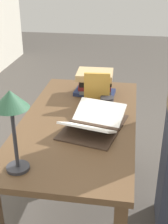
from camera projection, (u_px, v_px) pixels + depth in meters
The scene contains 7 objects.
ground_plane at pixel (79, 211), 2.27m from camera, with size 12.00×12.00×0.00m, color #47423D.
reading_desk at pixel (79, 134), 1.99m from camera, with size 1.39×0.70×0.75m.
open_book at pixel (94, 123), 1.84m from camera, with size 0.50×0.40×0.10m.
book_stack_tall at pixel (95, 82), 2.27m from camera, with size 0.22×0.30×0.17m.
book_standing_upright at pixel (97, 90), 2.08m from camera, with size 0.03×0.17×0.23m.
reading_lamp at pixel (11, 107), 1.34m from camera, with size 0.16×0.16×0.40m.
coffee_mug at pixel (107, 103), 2.07m from camera, with size 0.09×0.11×0.08m.
Camera 1 is at (-1.70, -0.30, 1.64)m, focal length 50.00 mm.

